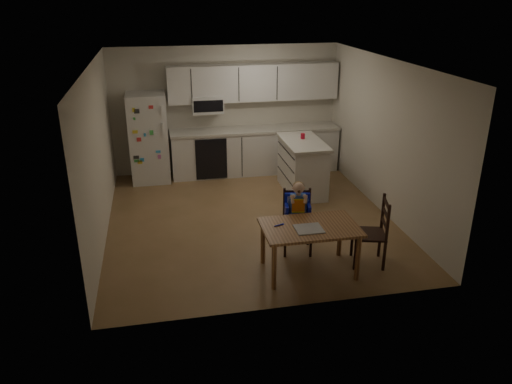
{
  "coord_description": "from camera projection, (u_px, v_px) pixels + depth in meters",
  "views": [
    {
      "loc": [
        -1.36,
        -7.28,
        3.48
      ],
      "look_at": [
        -0.13,
        -1.17,
        0.94
      ],
      "focal_mm": 35.0,
      "sensor_mm": 36.0,
      "label": 1
    }
  ],
  "objects": [
    {
      "name": "room",
      "position": [
        244.0,
        137.0,
        8.13
      ],
      "size": [
        4.52,
        5.01,
        2.51
      ],
      "color": "brown",
      "rests_on": "ground"
    },
    {
      "name": "refrigerator",
      "position": [
        149.0,
        138.0,
        9.52
      ],
      "size": [
        0.72,
        0.7,
        1.7
      ],
      "primitive_type": "cube",
      "color": "silver",
      "rests_on": "ground"
    },
    {
      "name": "kitchen_run",
      "position": [
        253.0,
        130.0,
        9.96
      ],
      "size": [
        3.37,
        0.62,
        2.15
      ],
      "color": "silver",
      "rests_on": "ground"
    },
    {
      "name": "kitchen_island",
      "position": [
        302.0,
        166.0,
        9.1
      ],
      "size": [
        0.69,
        1.31,
        0.97
      ],
      "color": "silver",
      "rests_on": "ground"
    },
    {
      "name": "red_cup",
      "position": [
        303.0,
        136.0,
        9.03
      ],
      "size": [
        0.08,
        0.08,
        0.1
      ],
      "primitive_type": "cylinder",
      "color": "red",
      "rests_on": "kitchen_island"
    },
    {
      "name": "dining_table",
      "position": [
        310.0,
        232.0,
        6.43
      ],
      "size": [
        1.24,
        0.8,
        0.66
      ],
      "color": "brown",
      "rests_on": "ground"
    },
    {
      "name": "napkin",
      "position": [
        309.0,
        229.0,
        6.31
      ],
      "size": [
        0.34,
        0.3,
        0.01
      ],
      "primitive_type": "cube",
      "color": "#A1A1A6",
      "rests_on": "dining_table"
    },
    {
      "name": "toddler_spoon",
      "position": [
        278.0,
        225.0,
        6.4
      ],
      "size": [
        0.12,
        0.06,
        0.02
      ],
      "primitive_type": "cylinder",
      "rotation": [
        0.0,
        1.57,
        0.35
      ],
      "color": "#1621CA",
      "rests_on": "dining_table"
    },
    {
      "name": "chair_booster",
      "position": [
        298.0,
        209.0,
        6.97
      ],
      "size": [
        0.46,
        0.46,
        1.05
      ],
      "rotation": [
        0.0,
        0.0,
        -0.19
      ],
      "color": "black",
      "rests_on": "ground"
    },
    {
      "name": "chair_side",
      "position": [
        377.0,
        228.0,
        6.64
      ],
      "size": [
        0.52,
        0.52,
        0.95
      ],
      "rotation": [
        0.0,
        0.0,
        -1.84
      ],
      "color": "black",
      "rests_on": "ground"
    }
  ]
}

